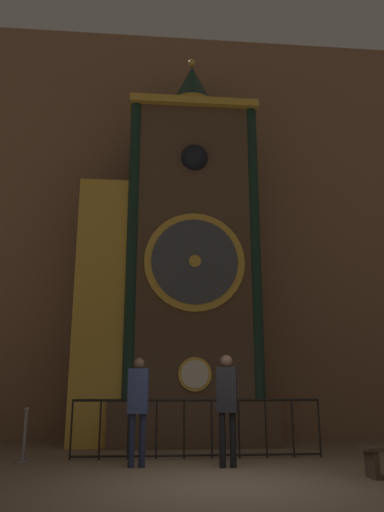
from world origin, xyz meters
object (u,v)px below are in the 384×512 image
(stanchion_post, at_px, (24,444))
(visitor_far, at_px, (227,398))
(clock_tower, at_px, (177,266))
(visitor_near, at_px, (138,400))

(stanchion_post, bearing_deg, visitor_far, -15.20)
(stanchion_post, bearing_deg, clock_tower, 38.95)
(clock_tower, height_order, visitor_far, clock_tower)
(clock_tower, relative_size, visitor_near, 5.68)
(visitor_near, xyz_separation_m, stanchion_post, (-2.04, 0.81, -0.78))
(visitor_far, relative_size, stanchion_post, 1.96)
(visitor_near, height_order, visitor_far, visitor_far)
(clock_tower, bearing_deg, visitor_far, -78.22)
(visitor_near, xyz_separation_m, visitor_far, (1.53, -0.15, 0.04))
(visitor_near, bearing_deg, clock_tower, 81.04)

